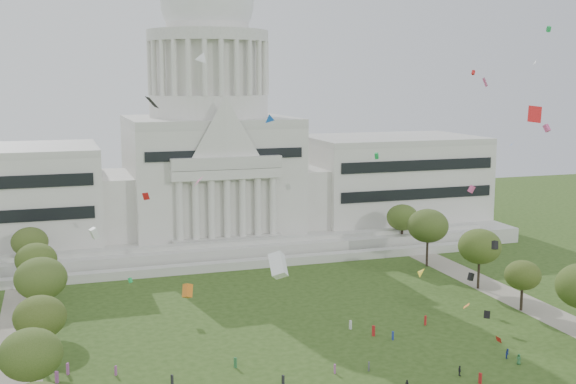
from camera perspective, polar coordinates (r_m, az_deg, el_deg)
capitol at (r=199.01m, az=-6.17°, el=2.43°), size 160.00×64.50×91.30m
path_left at (r=118.81m, az=-20.78°, el=-13.74°), size 8.00×160.00×0.04m
path_right at (r=148.25m, az=20.09°, el=-9.15°), size 8.00×160.00×0.04m
row_tree_l_2 at (r=103.77m, az=-19.67°, el=-12.00°), size 8.42×8.42×11.97m
row_tree_l_3 at (r=119.53m, az=-19.02°, el=-9.33°), size 8.12×8.12×11.55m
row_tree_r_3 at (r=147.57m, az=18.06°, el=-6.27°), size 7.01×7.01×9.98m
row_tree_l_4 at (r=136.95m, az=-18.96°, el=-6.49°), size 9.29×9.29×13.21m
row_tree_r_4 at (r=159.61m, az=14.91°, el=-4.18°), size 9.19×9.19×13.06m
row_tree_l_5 at (r=155.23m, az=-19.29°, el=-5.08°), size 8.33×8.33×11.85m
row_tree_r_5 at (r=175.66m, az=11.00°, el=-2.64°), size 9.82×9.82×13.96m
row_tree_l_6 at (r=172.99m, az=-19.74°, el=-3.74°), size 8.19×8.19×11.64m
row_tree_r_6 at (r=192.58m, az=9.04°, el=-2.00°), size 8.42×8.42×11.97m
person_0 at (r=122.46m, az=17.77°, el=-12.47°), size 0.92×1.01×1.73m
person_2 at (r=124.30m, az=16.96°, el=-12.12°), size 0.94×0.92×1.67m
person_10 at (r=115.78m, az=13.41°, el=-13.57°), size 0.71×1.05×1.63m
kite_swarm at (r=95.63m, az=4.74°, el=-1.34°), size 71.45×108.82×61.27m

